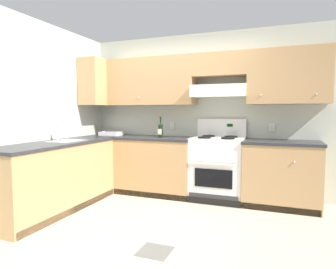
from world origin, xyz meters
TOP-DOWN VIEW (x-y plane):
  - ground_plane at (0.00, 0.00)m, footprint 7.04×7.04m
  - floor_accent_tile at (0.45, -0.61)m, footprint 0.30×0.30m
  - wall_back at (0.41, 1.53)m, footprint 4.68×0.57m
  - wall_left at (-1.59, 0.23)m, footprint 0.47×4.00m
  - counter_back_run at (0.15, 1.24)m, footprint 3.60×0.65m
  - counter_left_run at (-1.24, -0.00)m, footprint 0.63×1.91m
  - stove at (0.66, 1.25)m, footprint 0.76×0.62m
  - wine_bottle at (-0.21, 1.16)m, footprint 0.07×0.08m
  - bowl at (-1.19, 1.30)m, footprint 0.35×0.27m

SIDE VIEW (x-z plane):
  - ground_plane at x=0.00m, z-range 0.00..0.00m
  - floor_accent_tile at x=0.45m, z-range 0.00..0.01m
  - counter_back_run at x=0.15m, z-range 0.00..0.91m
  - counter_left_run at x=-1.24m, z-range -0.11..1.03m
  - stove at x=0.66m, z-range -0.12..1.08m
  - bowl at x=-1.19m, z-range 0.90..0.96m
  - wine_bottle at x=-0.21m, z-range 0.87..1.20m
  - wall_left at x=-1.59m, z-range 0.06..2.61m
  - wall_back at x=0.41m, z-range 0.20..2.75m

